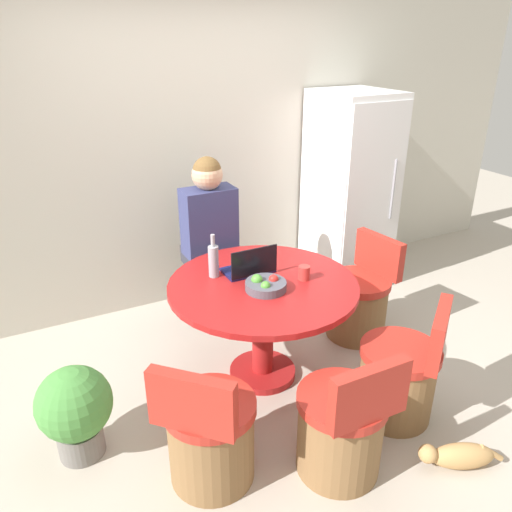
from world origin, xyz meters
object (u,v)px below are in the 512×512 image
at_px(dining_table, 263,304).
at_px(chair_near_camera, 342,429).
at_px(potted_plant, 75,409).
at_px(fruit_bowl, 265,285).
at_px(cat, 458,456).
at_px(laptop, 250,267).
at_px(bottle, 214,260).
at_px(person_seated, 208,233).
at_px(chair_right_side, 359,302).
at_px(refrigerator, 350,191).
at_px(chair_near_right_corner, 400,377).
at_px(chair_near_left_corner, 210,436).

distance_m(dining_table, chair_near_camera, 0.97).
distance_m(chair_near_camera, potted_plant, 1.46).
bearing_deg(fruit_bowl, cat, -61.69).
distance_m(laptop, bottle, 0.25).
bearing_deg(cat, person_seated, -48.90).
relative_size(chair_right_side, person_seated, 0.57).
xyz_separation_m(refrigerator, bottle, (-1.65, -0.74, -0.03)).
xyz_separation_m(chair_near_right_corner, cat, (0.02, -0.48, -0.20)).
bearing_deg(bottle, cat, -60.54).
bearing_deg(potted_plant, chair_near_left_corner, -39.80).
bearing_deg(chair_near_right_corner, chair_right_side, -149.97).
xyz_separation_m(chair_near_left_corner, cat, (1.23, -0.57, -0.20)).
xyz_separation_m(chair_near_right_corner, bottle, (-0.80, 0.97, 0.56)).
relative_size(chair_right_side, fruit_bowl, 3.07).
bearing_deg(dining_table, person_seated, 92.72).
distance_m(chair_near_camera, person_seated, 1.83).
relative_size(chair_near_right_corner, person_seated, 0.57).
relative_size(dining_table, potted_plant, 2.19).
bearing_deg(dining_table, bottle, 135.85).
xyz_separation_m(chair_near_camera, person_seated, (-0.03, 1.76, 0.50)).
distance_m(chair_right_side, cat, 1.39).
bearing_deg(bottle, chair_near_left_corner, -115.15).
xyz_separation_m(chair_near_camera, laptop, (-0.00, 1.09, 0.49)).
distance_m(refrigerator, chair_near_left_corner, 2.69).
distance_m(refrigerator, potted_plant, 2.94).
xyz_separation_m(chair_near_camera, chair_right_side, (0.93, 1.04, 0.00)).
bearing_deg(chair_right_side, laptop, -100.15).
bearing_deg(bottle, laptop, -17.62).
height_order(dining_table, chair_near_camera, chair_near_camera).
bearing_deg(refrigerator, chair_near_left_corner, -141.96).
bearing_deg(cat, chair_near_camera, -2.12).
bearing_deg(chair_right_side, refrigerator, 142.09).
bearing_deg(potted_plant, cat, -30.22).
height_order(chair_near_right_corner, cat, chair_near_right_corner).
bearing_deg(potted_plant, chair_near_right_corner, -17.75).
bearing_deg(laptop, chair_near_left_corner, 51.53).
relative_size(chair_near_left_corner, bottle, 2.69).
height_order(chair_near_camera, person_seated, person_seated).
bearing_deg(chair_near_left_corner, chair_near_right_corner, -138.49).
relative_size(chair_right_side, bottle, 2.69).
bearing_deg(fruit_bowl, refrigerator, 36.32).
distance_m(refrigerator, chair_right_side, 1.15).
height_order(chair_near_left_corner, potted_plant, chair_near_left_corner).
relative_size(laptop, bottle, 1.11).
relative_size(refrigerator, person_seated, 1.26).
xyz_separation_m(chair_near_left_corner, chair_near_right_corner, (1.22, -0.08, 0.00)).
distance_m(person_seated, potted_plant, 1.63).
distance_m(person_seated, laptop, 0.68).
bearing_deg(dining_table, fruit_bowl, -109.12).
distance_m(person_seated, fruit_bowl, 0.93).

